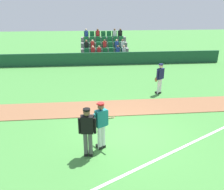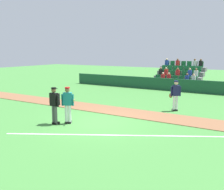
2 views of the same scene
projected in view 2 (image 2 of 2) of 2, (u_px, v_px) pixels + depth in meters
The scene contains 8 objects.
ground_plane at pixel (97, 122), 12.20m from camera, with size 80.00×80.00×0.00m, color #42843A.
infield_dirt_path at pixel (122, 112), 14.32m from camera, with size 28.00×1.86×0.03m, color brown.
foul_line_chalk at pixel (151, 136), 10.26m from camera, with size 12.00×0.10×0.01m, color white.
dugout_fence at pixel (171, 85), 21.78m from camera, with size 20.00×0.16×1.07m, color #19472D.
stadium_bleachers at pixel (179, 80), 23.68m from camera, with size 4.45×3.80×2.70m.
batter_teal_jersey at pixel (68, 104), 11.85m from camera, with size 0.74×0.70×1.76m.
umpire_home_plate at pixel (55, 103), 11.74m from camera, with size 0.59×0.33×1.76m.
runner_navy_jersey at pixel (175, 95), 14.36m from camera, with size 0.62×0.45×1.76m.
Camera 2 is at (6.67, -9.74, 3.42)m, focal length 40.33 mm.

